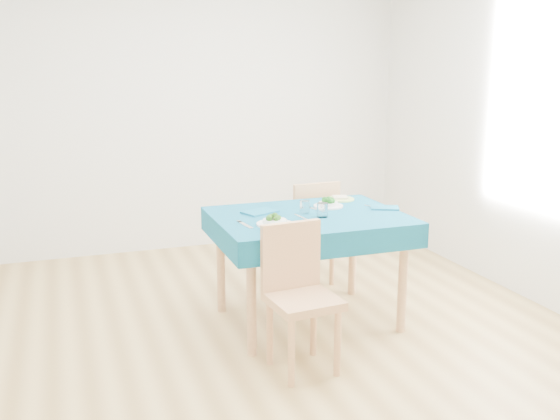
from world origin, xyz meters
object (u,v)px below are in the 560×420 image
object	(u,v)px
chair_far	(307,224)
bowl_far	(328,203)
table	(308,269)
bowl_near	(275,220)
side_plate	(340,199)
chair_near	(303,295)

from	to	relation	value
chair_far	bowl_far	xyz separation A→B (m)	(-0.08, -0.58, 0.31)
table	bowl_near	bearing A→B (deg)	-149.39
side_plate	bowl_near	bearing A→B (deg)	-142.59
table	chair_far	distance (m)	0.81
chair_near	chair_far	xyz separation A→B (m)	(0.59, 1.40, 0.02)
table	chair_near	distance (m)	0.72
chair_near	bowl_near	bearing A→B (deg)	85.68
bowl_near	table	bearing A→B (deg)	30.61
chair_near	chair_far	size ratio (longest dim) A/B	0.96
chair_near	side_plate	bearing A→B (deg)	50.25
bowl_far	chair_near	bearing A→B (deg)	-122.15
bowl_near	side_plate	bearing A→B (deg)	37.41
table	chair_far	xyz separation A→B (m)	(0.29, 0.75, 0.10)
chair_far	bowl_far	world-z (taller)	chair_far
table	bowl_far	size ratio (longest dim) A/B	6.00
table	bowl_near	size ratio (longest dim) A/B	5.44
table	chair_near	size ratio (longest dim) A/B	1.35
bowl_far	chair_far	bearing A→B (deg)	82.63
chair_far	chair_near	bearing A→B (deg)	63.46
chair_far	bowl_near	bearing A→B (deg)	53.60
bowl_near	bowl_far	size ratio (longest dim) A/B	1.10
side_plate	bowl_far	bearing A→B (deg)	-133.50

